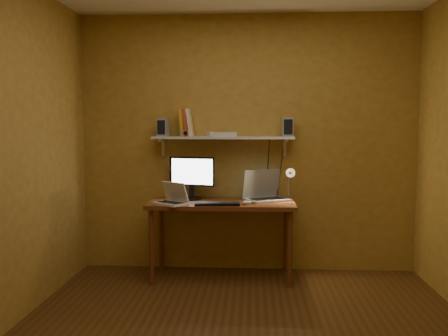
# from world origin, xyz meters

# --- Properties ---
(room) EXTENTS (3.44, 3.24, 2.64)m
(room) POSITION_xyz_m (0.00, 0.00, 1.30)
(room) COLOR #553416
(room) RESTS_ON ground
(desk) EXTENTS (1.40, 0.60, 0.75)m
(desk) POSITION_xyz_m (-0.24, 1.28, 0.66)
(desk) COLOR brown
(desk) RESTS_ON ground
(wall_shelf) EXTENTS (1.40, 0.25, 0.21)m
(wall_shelf) POSITION_xyz_m (-0.24, 1.47, 1.36)
(wall_shelf) COLOR silver
(wall_shelf) RESTS_ON room
(monitor) EXTENTS (0.46, 0.24, 0.42)m
(monitor) POSITION_xyz_m (-0.55, 1.41, 0.99)
(monitor) COLOR black
(monitor) RESTS_ON desk
(laptop) EXTENTS (0.49, 0.44, 0.30)m
(laptop) POSITION_xyz_m (0.17, 1.42, 0.83)
(laptop) COLOR gray
(laptop) RESTS_ON desk
(netbook) EXTENTS (0.35, 0.33, 0.21)m
(netbook) POSITION_xyz_m (-0.69, 1.11, 0.81)
(netbook) COLOR silver
(netbook) RESTS_ON desk
(keyboard) EXTENTS (0.42, 0.16, 0.02)m
(keyboard) POSITION_xyz_m (-0.27, 1.08, 0.76)
(keyboard) COLOR black
(keyboard) RESTS_ON desk
(mouse) EXTENTS (0.11, 0.09, 0.03)m
(mouse) POSITION_xyz_m (0.00, 1.15, 0.77)
(mouse) COLOR silver
(mouse) RESTS_ON desk
(desk_lamp) EXTENTS (0.09, 0.23, 0.38)m
(desk_lamp) POSITION_xyz_m (0.42, 1.41, 0.96)
(desk_lamp) COLOR silver
(desk_lamp) RESTS_ON desk
(speaker_left) EXTENTS (0.12, 0.12, 0.18)m
(speaker_left) POSITION_xyz_m (-0.84, 1.46, 1.47)
(speaker_left) COLOR gray
(speaker_left) RESTS_ON wall_shelf
(speaker_right) EXTENTS (0.11, 0.11, 0.19)m
(speaker_right) POSITION_xyz_m (0.40, 1.48, 1.47)
(speaker_right) COLOR gray
(speaker_right) RESTS_ON wall_shelf
(books) EXTENTS (0.14, 0.19, 0.28)m
(books) POSITION_xyz_m (-0.61, 1.48, 1.51)
(books) COLOR #C68916
(books) RESTS_ON wall_shelf
(shelf_camera) EXTENTS (0.11, 0.06, 0.07)m
(shelf_camera) POSITION_xyz_m (-0.61, 1.41, 1.41)
(shelf_camera) COLOR silver
(shelf_camera) RESTS_ON wall_shelf
(router) EXTENTS (0.31, 0.25, 0.04)m
(router) POSITION_xyz_m (-0.26, 1.47, 1.40)
(router) COLOR silver
(router) RESTS_ON wall_shelf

